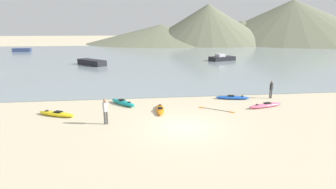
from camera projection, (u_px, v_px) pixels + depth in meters
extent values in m
plane|color=beige|center=(184.00, 127.00, 16.09)|extent=(400.00, 400.00, 0.00)
cube|color=gray|center=(150.00, 56.00, 56.58)|extent=(160.00, 70.00, 0.06)
cone|color=#6B7056|center=(161.00, 34.00, 105.02)|extent=(58.59, 58.59, 7.27)
cone|color=#6B7056|center=(208.00, 24.00, 101.72)|extent=(49.99, 49.99, 14.85)
cone|color=#6B7056|center=(241.00, 32.00, 108.10)|extent=(52.36, 52.36, 8.82)
cone|color=#6B7056|center=(292.00, 21.00, 108.74)|extent=(75.54, 75.54, 17.21)
ellipsoid|color=#E5668C|center=(266.00, 105.00, 20.13)|extent=(3.13, 1.35, 0.30)
cube|color=black|center=(267.00, 103.00, 20.14)|extent=(0.62, 0.44, 0.05)
cylinder|color=black|center=(257.00, 105.00, 19.78)|extent=(0.20, 0.20, 0.02)
ellipsoid|color=yellow|center=(57.00, 114.00, 18.15)|extent=(2.94, 1.82, 0.29)
cube|color=black|center=(58.00, 112.00, 18.06)|extent=(0.63, 0.54, 0.05)
cylinder|color=black|center=(47.00, 110.00, 18.36)|extent=(0.22, 0.22, 0.02)
ellipsoid|color=teal|center=(123.00, 103.00, 20.79)|extent=(2.30, 2.53, 0.35)
cube|color=black|center=(122.00, 100.00, 20.83)|extent=(0.59, 0.61, 0.05)
cylinder|color=black|center=(129.00, 102.00, 20.24)|extent=(0.22, 0.22, 0.02)
ellipsoid|color=orange|center=(160.00, 109.00, 19.19)|extent=(0.77, 2.64, 0.25)
cube|color=black|center=(160.00, 108.00, 19.03)|extent=(0.36, 0.49, 0.05)
cylinder|color=black|center=(160.00, 105.00, 19.85)|extent=(0.21, 0.21, 0.02)
ellipsoid|color=blue|center=(233.00, 97.00, 22.43)|extent=(2.95, 1.21, 0.28)
cube|color=black|center=(231.00, 96.00, 22.40)|extent=(0.58, 0.45, 0.05)
cylinder|color=black|center=(242.00, 96.00, 22.32)|extent=(0.22, 0.22, 0.02)
cylinder|color=#4C4C4C|center=(105.00, 118.00, 16.51)|extent=(0.12, 0.12, 0.84)
cylinder|color=#4C4C4C|center=(107.00, 118.00, 16.53)|extent=(0.12, 0.12, 0.84)
cube|color=#B2B2B7|center=(105.00, 107.00, 16.35)|extent=(0.30, 0.29, 0.59)
cylinder|color=#B2B2B7|center=(103.00, 107.00, 16.33)|extent=(0.09, 0.09, 0.56)
cylinder|color=#B2B2B7|center=(107.00, 107.00, 16.36)|extent=(0.09, 0.09, 0.56)
sphere|color=#A37A5B|center=(105.00, 101.00, 16.24)|extent=(0.23, 0.23, 0.23)
cylinder|color=#4C4C4C|center=(270.00, 94.00, 22.63)|extent=(0.11, 0.11, 0.77)
cylinder|color=#4C4C4C|center=(271.00, 94.00, 22.65)|extent=(0.11, 0.11, 0.77)
cube|color=#2D2D33|center=(271.00, 87.00, 22.48)|extent=(0.24, 0.26, 0.54)
cylinder|color=#2D2D33|center=(270.00, 86.00, 22.46)|extent=(0.08, 0.08, 0.51)
cylinder|color=#2D2D33|center=(273.00, 86.00, 22.49)|extent=(0.08, 0.08, 0.51)
sphere|color=brown|center=(272.00, 82.00, 22.38)|extent=(0.21, 0.21, 0.21)
cube|color=black|center=(92.00, 62.00, 42.46)|extent=(5.14, 5.26, 0.88)
cube|color=black|center=(222.00, 59.00, 48.34)|extent=(5.16, 3.72, 0.74)
cube|color=silver|center=(220.00, 55.00, 47.97)|extent=(1.78, 1.73, 0.52)
cube|color=navy|center=(22.00, 50.00, 66.35)|extent=(4.30, 2.08, 0.87)
cylinder|color=black|center=(216.00, 110.00, 19.49)|extent=(1.55, 1.15, 0.03)
cube|color=orange|center=(202.00, 107.00, 20.05)|extent=(0.46, 0.41, 0.03)
cube|color=orange|center=(232.00, 112.00, 18.93)|extent=(0.46, 0.41, 0.03)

